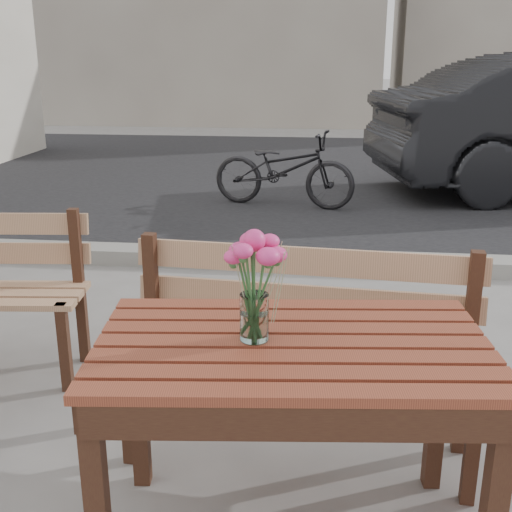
# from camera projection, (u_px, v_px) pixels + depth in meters

# --- Properties ---
(street) EXTENTS (30.00, 8.12, 0.12)m
(street) POSITION_uv_depth(u_px,v_px,m) (338.00, 205.00, 6.91)
(street) COLOR black
(street) RESTS_ON ground
(main_table) EXTENTS (1.28, 0.82, 0.75)m
(main_table) POSITION_uv_depth(u_px,v_px,m) (292.00, 376.00, 2.02)
(main_table) COLOR maroon
(main_table) RESTS_ON ground
(main_bench) EXTENTS (1.48, 0.54, 0.90)m
(main_bench) POSITION_uv_depth(u_px,v_px,m) (302.00, 327.00, 2.59)
(main_bench) COLOR #A47855
(main_bench) RESTS_ON ground
(main_vase) EXTENTS (0.19, 0.19, 0.35)m
(main_vase) POSITION_uv_depth(u_px,v_px,m) (254.00, 273.00, 1.92)
(main_vase) COLOR white
(main_vase) RESTS_ON main_table
(bicycle) EXTENTS (1.63, 0.86, 0.81)m
(bicycle) POSITION_uv_depth(u_px,v_px,m) (284.00, 169.00, 6.87)
(bicycle) COLOR black
(bicycle) RESTS_ON ground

